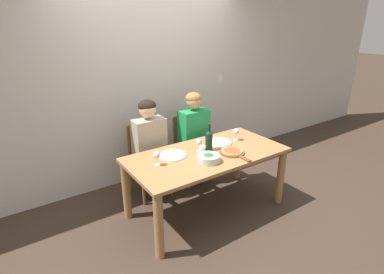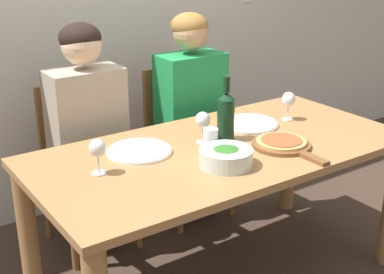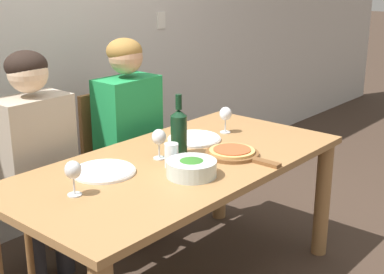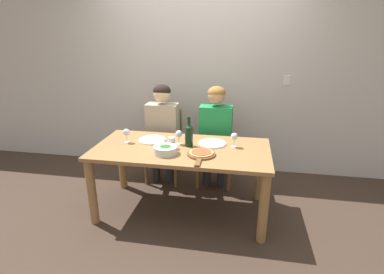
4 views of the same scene
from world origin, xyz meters
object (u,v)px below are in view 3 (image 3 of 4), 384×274
wine_glass_left (73,172)px  wine_glass_right (226,115)px  dinner_plate_right (194,139)px  pizza_on_board (234,153)px  chair_right (120,157)px  wine_glass_centre (159,138)px  water_tumbler (171,155)px  broccoli_bowl (191,168)px  wine_bottle (179,131)px  person_woman (36,147)px  chair_left (29,188)px  dinner_plate_left (104,171)px  person_man (130,121)px

wine_glass_left → wine_glass_right: size_ratio=1.00×
dinner_plate_right → pizza_on_board: pizza_on_board is taller
chair_right → pizza_on_board: chair_right is taller
wine_glass_centre → water_tumbler: wine_glass_centre is taller
broccoli_bowl → wine_bottle: bearing=52.5°
person_woman → wine_glass_centre: bearing=-59.1°
water_tumbler → chair_right: bearing=64.8°
chair_left → person_woman: 0.28m
wine_glass_right → broccoli_bowl: bearing=-155.5°
person_woman → pizza_on_board: (0.60, -0.81, -0.01)m
broccoli_bowl → pizza_on_board: bearing=2.7°
chair_right → dinner_plate_left: 0.90m
chair_left → wine_glass_centre: bearing=-63.4°
person_woman → person_man: 0.65m
wine_glass_left → chair_left: bearing=72.6°
wine_bottle → wine_glass_right: (0.45, 0.05, -0.02)m
wine_bottle → wine_glass_centre: (-0.11, 0.03, -0.02)m
wine_glass_centre → wine_bottle: bearing=-15.9°
water_tumbler → wine_bottle: bearing=30.7°
chair_left → water_tumbler: bearing=-70.1°
chair_right → water_tumbler: 0.91m
wine_bottle → dinner_plate_left: bearing=167.9°
wine_glass_right → water_tumbler: 0.63m
wine_glass_right → wine_glass_centre: same height
chair_left → person_man: person_man is taller
person_man → wine_glass_centre: 0.64m
chair_right → pizza_on_board: (-0.05, -0.91, 0.24)m
chair_left → chair_right: (0.65, 0.00, 0.00)m
water_tumbler → wine_glass_right: bearing=13.2°
dinner_plate_left → chair_left: bearing=92.4°
chair_right → wine_bottle: bearing=-107.0°
pizza_on_board → person_woman: bearing=126.7°
chair_right → wine_glass_right: bearing=-69.4°
dinner_plate_right → wine_glass_right: wine_glass_right is taller
chair_right → broccoli_bowl: bearing=-113.0°
pizza_on_board → water_tumbler: bearing=157.7°
chair_right → dinner_plate_right: bearing=-88.3°
chair_left → dinner_plate_left: chair_left is taller
wine_glass_left → water_tumbler: size_ratio=1.30×
person_man → person_woman: bearing=180.0°
chair_left → broccoli_bowl: bearing=-74.5°
chair_right → wine_glass_right: size_ratio=5.91×
pizza_on_board → wine_glass_left: 0.85m
wine_glass_centre → person_woman: bearing=120.9°
wine_glass_left → wine_glass_centre: (0.55, 0.05, 0.00)m
wine_glass_left → wine_glass_centre: size_ratio=1.00×
chair_left → person_man: bearing=-9.4°
person_man → dinner_plate_left: person_man is taller
wine_bottle → wine_glass_centre: bearing=164.1°
broccoli_bowl → pizza_on_board: 0.34m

